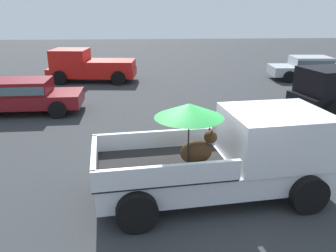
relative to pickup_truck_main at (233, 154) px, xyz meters
name	(u,v)px	position (x,y,z in m)	size (l,w,h in m)	color
ground_plane	(211,195)	(-0.45, -0.04, -0.98)	(80.00, 80.00, 0.00)	#2D3033
pickup_truck_main	(233,154)	(0.00, 0.00, 0.00)	(5.23, 2.72, 2.25)	black
pickup_truck_red	(89,66)	(-5.04, 12.81, -0.11)	(4.94, 2.51, 1.80)	black
parked_sedan_near	(309,67)	(7.59, 12.46, -0.24)	(4.40, 2.19, 1.33)	black
parked_sedan_far	(25,94)	(-6.64, 6.80, -0.24)	(4.36, 2.09, 1.33)	black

